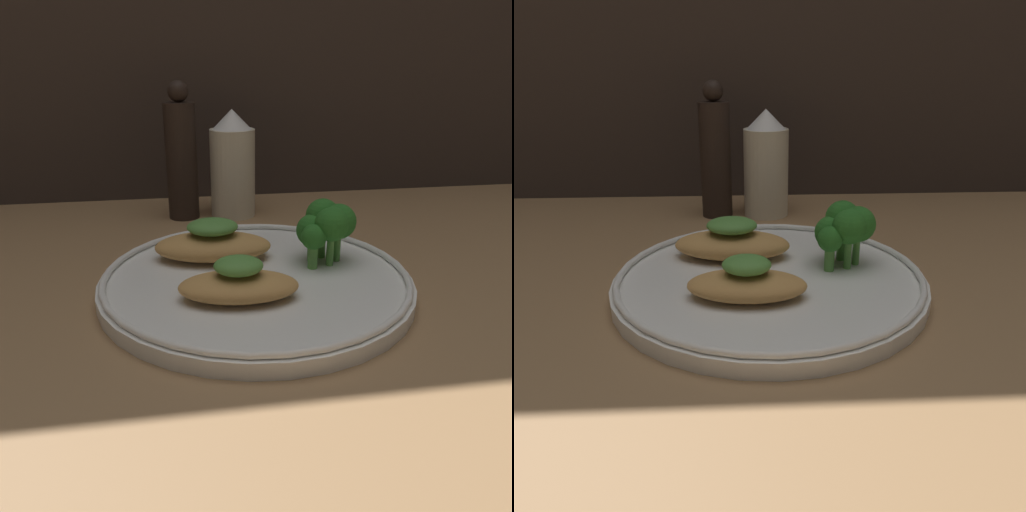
# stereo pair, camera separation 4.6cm
# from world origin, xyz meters

# --- Properties ---
(ground_plane) EXTENTS (1.80, 1.80, 0.01)m
(ground_plane) POSITION_xyz_m (0.00, 0.00, -0.01)
(ground_plane) COLOR #936D47
(plate) EXTENTS (0.29, 0.29, 0.02)m
(plate) POSITION_xyz_m (0.00, 0.00, 0.01)
(plate) COLOR white
(plate) RESTS_ON ground_plane
(grilled_meat_front) EXTENTS (0.11, 0.06, 0.04)m
(grilled_meat_front) POSITION_xyz_m (-0.02, -0.04, 0.03)
(grilled_meat_front) COLOR tan
(grilled_meat_front) RESTS_ON plate
(grilled_meat_middle) EXTENTS (0.12, 0.07, 0.04)m
(grilled_meat_middle) POSITION_xyz_m (-0.04, 0.05, 0.03)
(grilled_meat_middle) COLOR tan
(grilled_meat_middle) RESTS_ON plate
(broccoli_bunch) EXTENTS (0.06, 0.06, 0.06)m
(broccoli_bunch) POSITION_xyz_m (0.07, 0.02, 0.05)
(broccoli_bunch) COLOR #569942
(broccoli_bunch) RESTS_ON plate
(sauce_bottle) EXTENTS (0.06, 0.06, 0.14)m
(sauce_bottle) POSITION_xyz_m (0.01, 0.24, 0.07)
(sauce_bottle) COLOR beige
(sauce_bottle) RESTS_ON ground_plane
(pepper_grinder) EXTENTS (0.04, 0.04, 0.18)m
(pepper_grinder) POSITION_xyz_m (-0.06, 0.24, 0.08)
(pepper_grinder) COLOR black
(pepper_grinder) RESTS_ON ground_plane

